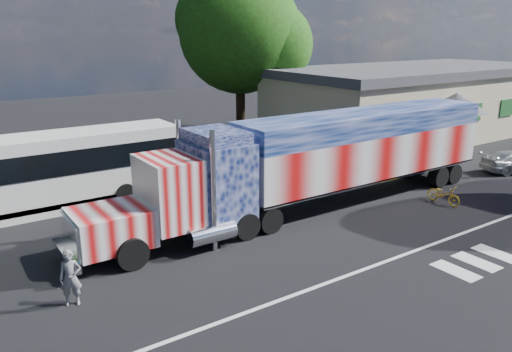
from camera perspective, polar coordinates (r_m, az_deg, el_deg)
ground at (r=19.27m, az=5.08°, el=-7.51°), size 100.00×100.00×0.00m
lane_markings at (r=18.02m, az=17.13°, el=-9.96°), size 30.00×2.67×0.01m
semi_truck at (r=22.45m, az=7.80°, el=2.06°), size 20.91×3.30×4.46m
coach_bus at (r=24.00m, az=-22.36°, el=0.54°), size 11.59×2.70×3.37m
hall_building at (r=39.95m, az=17.71°, el=8.14°), size 22.40×12.80×5.20m
woman at (r=15.71m, az=-20.44°, el=-10.85°), size 0.73×0.61×1.71m
bicycle at (r=24.73m, az=20.64°, el=-1.98°), size 0.63×1.71×0.89m
tree_ne_a at (r=38.17m, az=-1.61°, el=16.04°), size 9.42×8.97×12.13m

